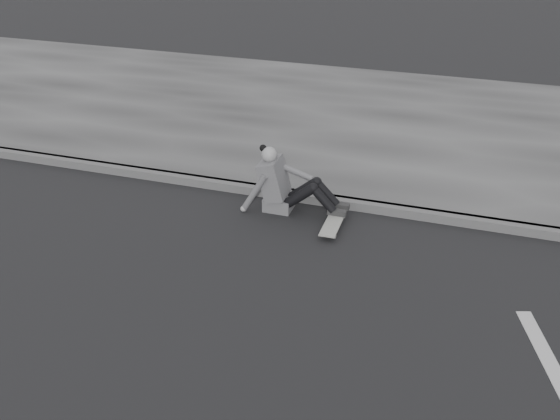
% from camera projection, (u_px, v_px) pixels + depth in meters
% --- Properties ---
extents(ground, '(80.00, 80.00, 0.00)m').
position_uv_depth(ground, '(248.00, 318.00, 6.25)').
color(ground, black).
rests_on(ground, ground).
extents(curb, '(24.00, 0.16, 0.12)m').
position_uv_depth(curb, '(315.00, 198.00, 8.37)').
color(curb, '#4A4A4A').
rests_on(curb, ground).
extents(sidewalk, '(24.00, 6.00, 0.12)m').
position_uv_depth(sidewalk, '(359.00, 121.00, 10.89)').
color(sidewalk, '#3A3A3A').
rests_on(sidewalk, ground).
extents(skateboard, '(0.20, 0.78, 0.09)m').
position_uv_depth(skateboard, '(334.00, 222.00, 7.80)').
color(skateboard, gray).
rests_on(skateboard, ground).
extents(seated_woman, '(1.38, 0.46, 0.88)m').
position_uv_depth(seated_woman, '(284.00, 185.00, 8.06)').
color(seated_woman, '#505052').
rests_on(seated_woman, ground).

